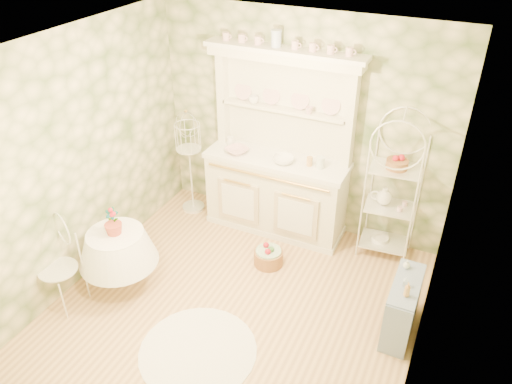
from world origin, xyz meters
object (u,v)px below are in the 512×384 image
at_px(side_shelf, 403,306).
at_px(kitchen_dresser, 277,148).
at_px(cafe_chair, 59,275).
at_px(floor_basket, 268,256).
at_px(bakers_rack, 393,186).
at_px(birdcage_stand, 190,166).
at_px(round_table, 120,262).

bearing_deg(side_shelf, kitchen_dresser, 153.14).
relative_size(side_shelf, cafe_chair, 0.99).
height_order(cafe_chair, floor_basket, cafe_chair).
relative_size(bakers_rack, birdcage_stand, 1.40).
height_order(kitchen_dresser, bakers_rack, kitchen_dresser).
distance_m(bakers_rack, side_shelf, 1.39).
bearing_deg(birdcage_stand, bakers_rack, 3.29).
bearing_deg(cafe_chair, birdcage_stand, 104.51).
distance_m(kitchen_dresser, bakers_rack, 1.41).
xyz_separation_m(bakers_rack, birdcage_stand, (-2.58, -0.15, -0.27)).
bearing_deg(side_shelf, floor_basket, 171.11).
distance_m(kitchen_dresser, side_shelf, 2.28).
bearing_deg(round_table, cafe_chair, -129.65).
height_order(side_shelf, round_table, round_table).
distance_m(kitchen_dresser, birdcage_stand, 1.29).
xyz_separation_m(round_table, birdcage_stand, (-0.10, 1.66, 0.34)).
relative_size(kitchen_dresser, floor_basket, 6.58).
relative_size(bakers_rack, floor_basket, 5.35).
bearing_deg(round_table, kitchen_dresser, 58.06).
bearing_deg(bakers_rack, cafe_chair, -146.92).
height_order(birdcage_stand, floor_basket, birdcage_stand).
bearing_deg(kitchen_dresser, cafe_chair, -123.72).
bearing_deg(birdcage_stand, side_shelf, -18.90).
relative_size(kitchen_dresser, round_table, 3.53).
xyz_separation_m(cafe_chair, floor_basket, (1.70, 1.49, -0.27)).
relative_size(round_table, birdcage_stand, 0.49).
height_order(kitchen_dresser, round_table, kitchen_dresser).
distance_m(round_table, cafe_chair, 0.62).
bearing_deg(kitchen_dresser, side_shelf, -31.47).
height_order(bakers_rack, floor_basket, bakers_rack).
xyz_separation_m(kitchen_dresser, cafe_chair, (-1.48, -2.22, -0.77)).
bearing_deg(round_table, floor_basket, 37.73).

